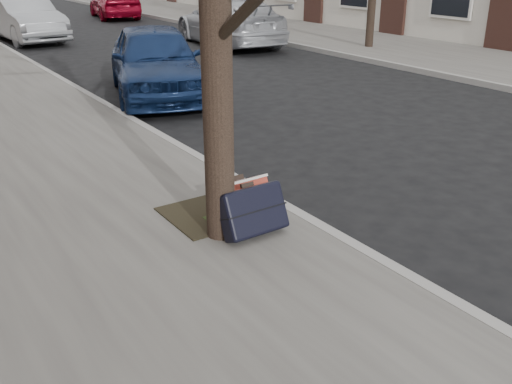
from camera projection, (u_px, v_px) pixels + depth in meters
ground at (439, 220)px, 5.84m from camera, size 120.00×120.00×0.00m
far_sidewalk at (255, 25)px, 21.31m from camera, size 4.00×70.00×0.12m
dirt_patch at (211, 213)px, 5.68m from camera, size 0.85×0.85×0.02m
suitcase_red at (242, 203)px, 5.39m from camera, size 0.59×0.33×0.45m
suitcase_navy at (253, 210)px, 5.18m from camera, size 0.63×0.37×0.49m
car_near_front at (156, 61)px, 10.65m from camera, size 2.73×4.21×1.33m
car_near_mid at (25, 19)px, 17.42m from camera, size 1.66×4.17×1.35m
car_far_front at (229, 22)px, 16.67m from camera, size 2.47×4.90×1.36m
car_far_back at (114, 1)px, 23.73m from camera, size 2.33×4.26×1.37m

